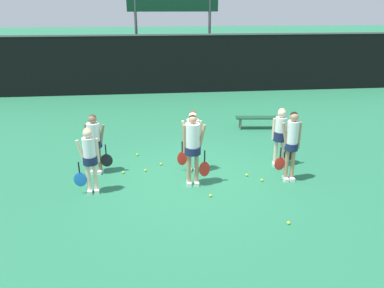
# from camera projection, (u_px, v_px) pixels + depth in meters

# --- Properties ---
(ground_plane) EXTENTS (140.00, 140.00, 0.00)m
(ground_plane) POSITION_uv_depth(u_px,v_px,m) (194.00, 177.00, 9.71)
(ground_plane) COLOR #26724C
(fence_windscreen) EXTENTS (60.00, 0.08, 2.88)m
(fence_windscreen) POSITION_uv_depth(u_px,v_px,m) (170.00, 64.00, 18.37)
(fence_windscreen) COLOR black
(fence_windscreen) RESTS_ON ground_plane
(scoreboard) EXTENTS (4.49, 0.15, 5.25)m
(scoreboard) POSITION_uv_depth(u_px,v_px,m) (173.00, 5.00, 18.32)
(scoreboard) COLOR #515156
(scoreboard) RESTS_ON ground_plane
(bench_courtside) EXTENTS (1.79, 0.55, 0.43)m
(bench_courtside) POSITION_uv_depth(u_px,v_px,m) (261.00, 119.00, 13.37)
(bench_courtside) COLOR #19472D
(bench_courtside) RESTS_ON ground_plane
(player_0) EXTENTS (0.62, 0.34, 1.61)m
(player_0) POSITION_uv_depth(u_px,v_px,m) (89.00, 156.00, 8.60)
(player_0) COLOR beige
(player_0) RESTS_ON ground_plane
(player_1) EXTENTS (0.66, 0.39, 1.79)m
(player_1) POSITION_uv_depth(u_px,v_px,m) (193.00, 144.00, 8.94)
(player_1) COLOR tan
(player_1) RESTS_ON ground_plane
(player_2) EXTENTS (0.61, 0.33, 1.80)m
(player_2) POSITION_uv_depth(u_px,v_px,m) (292.00, 141.00, 9.17)
(player_2) COLOR tan
(player_2) RESTS_ON ground_plane
(player_3) EXTENTS (0.66, 0.38, 1.60)m
(player_3) POSITION_uv_depth(u_px,v_px,m) (95.00, 139.00, 9.63)
(player_3) COLOR #8C664C
(player_3) RESTS_ON ground_plane
(player_4) EXTENTS (0.65, 0.38, 1.67)m
(player_4) POSITION_uv_depth(u_px,v_px,m) (193.00, 136.00, 9.72)
(player_4) COLOR beige
(player_4) RESTS_ON ground_plane
(player_5) EXTENTS (0.63, 0.36, 1.63)m
(player_5) POSITION_uv_depth(u_px,v_px,m) (281.00, 132.00, 10.07)
(player_5) COLOR beige
(player_5) RESTS_ON ground_plane
(tennis_ball_0) EXTENTS (0.07, 0.07, 0.07)m
(tennis_ball_0) POSITION_uv_depth(u_px,v_px,m) (108.00, 157.00, 10.85)
(tennis_ball_0) COLOR #CCE033
(tennis_ball_0) RESTS_ON ground_plane
(tennis_ball_1) EXTENTS (0.07, 0.07, 0.07)m
(tennis_ball_1) POSITION_uv_depth(u_px,v_px,m) (289.00, 223.00, 7.61)
(tennis_ball_1) COLOR #CCE033
(tennis_ball_1) RESTS_ON ground_plane
(tennis_ball_2) EXTENTS (0.07, 0.07, 0.07)m
(tennis_ball_2) POSITION_uv_depth(u_px,v_px,m) (161.00, 164.00, 10.41)
(tennis_ball_2) COLOR #CCE033
(tennis_ball_2) RESTS_ON ground_plane
(tennis_ball_3) EXTENTS (0.07, 0.07, 0.07)m
(tennis_ball_3) POSITION_uv_depth(u_px,v_px,m) (137.00, 155.00, 11.06)
(tennis_ball_3) COLOR #CCE033
(tennis_ball_3) RESTS_ON ground_plane
(tennis_ball_4) EXTENTS (0.06, 0.06, 0.06)m
(tennis_ball_4) POSITION_uv_depth(u_px,v_px,m) (262.00, 180.00, 9.47)
(tennis_ball_4) COLOR #CCE033
(tennis_ball_4) RESTS_ON ground_plane
(tennis_ball_5) EXTENTS (0.06, 0.06, 0.06)m
(tennis_ball_5) POSITION_uv_depth(u_px,v_px,m) (123.00, 172.00, 9.90)
(tennis_ball_5) COLOR #CCE033
(tennis_ball_5) RESTS_ON ground_plane
(tennis_ball_6) EXTENTS (0.06, 0.06, 0.06)m
(tennis_ball_6) POSITION_uv_depth(u_px,v_px,m) (145.00, 170.00, 10.02)
(tennis_ball_6) COLOR #CCE033
(tennis_ball_6) RESTS_ON ground_plane
(tennis_ball_7) EXTENTS (0.07, 0.07, 0.07)m
(tennis_ball_7) POSITION_uv_depth(u_px,v_px,m) (247.00, 175.00, 9.75)
(tennis_ball_7) COLOR #CCE033
(tennis_ball_7) RESTS_ON ground_plane
(tennis_ball_8) EXTENTS (0.07, 0.07, 0.07)m
(tennis_ball_8) POSITION_uv_depth(u_px,v_px,m) (211.00, 196.00, 8.69)
(tennis_ball_8) COLOR #CCE033
(tennis_ball_8) RESTS_ON ground_plane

